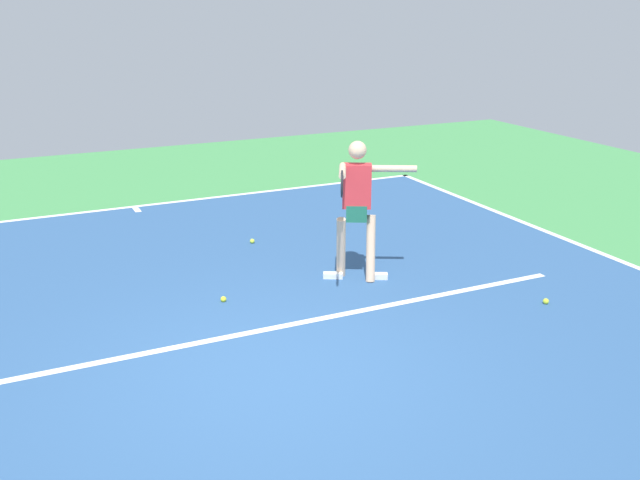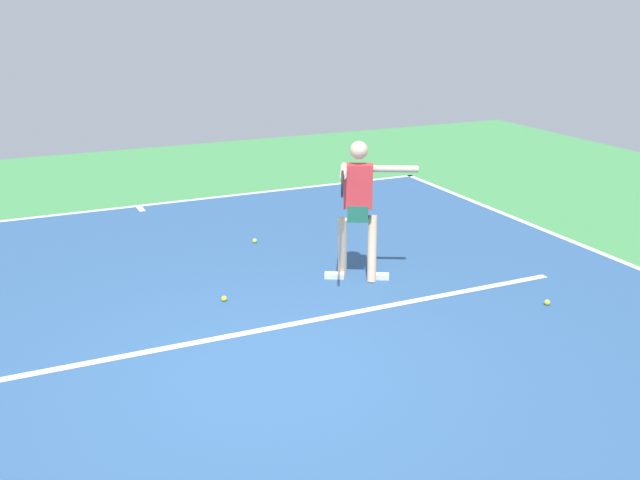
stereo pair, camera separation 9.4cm
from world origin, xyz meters
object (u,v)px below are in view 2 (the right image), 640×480
tennis_ball_near_player (547,302)px  tennis_ball_near_service_line (255,241)px  tennis_ball_by_sideline (224,299)px  tennis_player (358,202)px

tennis_ball_near_player → tennis_ball_near_service_line: bearing=-56.6°
tennis_ball_near_player → tennis_ball_near_service_line: (2.27, -3.44, 0.00)m
tennis_ball_by_sideline → tennis_ball_near_service_line: same height
tennis_player → tennis_ball_by_sideline: (1.69, -0.03, -0.95)m
tennis_player → tennis_ball_near_service_line: bearing=-42.6°
tennis_player → tennis_ball_near_service_line: size_ratio=26.17×
tennis_ball_by_sideline → tennis_ball_near_player: bearing=153.9°
tennis_ball_near_player → tennis_ball_by_sideline: bearing=-26.1°
tennis_ball_near_player → tennis_ball_by_sideline: 3.66m
tennis_ball_by_sideline → tennis_ball_near_service_line: 2.09m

